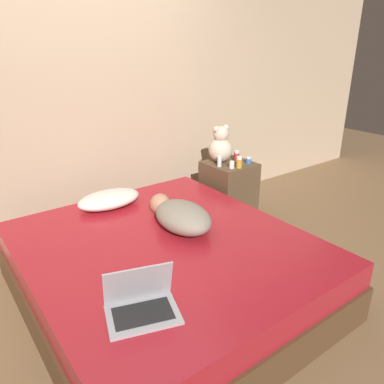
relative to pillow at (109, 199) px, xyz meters
name	(u,v)px	position (x,y,z in m)	size (l,w,h in m)	color
ground_plane	(167,294)	(0.05, -0.76, -0.49)	(12.00, 12.00, 0.00)	brown
wall_back	(80,90)	(0.05, 0.52, 0.81)	(8.00, 0.06, 2.60)	tan
bed	(166,269)	(0.05, -0.76, -0.28)	(1.78, 1.99, 0.43)	#4C331E
nightstand	(228,192)	(1.21, -0.10, -0.19)	(0.42, 0.43, 0.60)	brown
pillow	(109,199)	(0.00, 0.00, 0.00)	(0.51, 0.31, 0.13)	beige
person_lying	(181,215)	(0.25, -0.65, 0.03)	(0.37, 0.66, 0.19)	gray
laptop	(141,303)	(-0.43, -1.28, -0.01)	(0.41, 0.34, 0.25)	#9E9EA3
teddy_bear	(221,146)	(1.17, -0.01, 0.26)	(0.23, 0.23, 0.35)	beige
bottle_clear	(219,161)	(1.06, -0.12, 0.15)	(0.04, 0.04, 0.10)	silver
bottle_red	(237,156)	(1.31, -0.08, 0.15)	(0.05, 0.05, 0.10)	#B72D2D
bottle_amber	(239,162)	(1.18, -0.26, 0.16)	(0.05, 0.05, 0.11)	gold
bottle_white	(232,165)	(1.12, -0.23, 0.14)	(0.05, 0.05, 0.07)	white
bottle_blue	(248,160)	(1.34, -0.21, 0.13)	(0.05, 0.05, 0.06)	#3866B2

